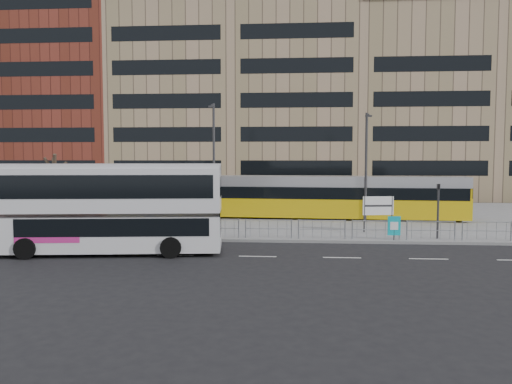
# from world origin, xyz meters

# --- Properties ---
(ground) EXTENTS (120.00, 120.00, 0.00)m
(ground) POSITION_xyz_m (0.00, 0.00, 0.00)
(ground) COLOR black
(ground) RESTS_ON ground
(plaza) EXTENTS (64.00, 24.00, 0.15)m
(plaza) POSITION_xyz_m (0.00, 12.00, 0.07)
(plaza) COLOR slate
(plaza) RESTS_ON ground
(kerb) EXTENTS (64.00, 0.25, 0.17)m
(kerb) POSITION_xyz_m (0.00, 0.05, 0.07)
(kerb) COLOR gray
(kerb) RESTS_ON ground
(building_row) EXTENTS (70.40, 18.40, 31.20)m
(building_row) POSITION_xyz_m (1.55, 34.27, 12.91)
(building_row) COLOR maroon
(building_row) RESTS_ON ground
(pedestrian_barrier) EXTENTS (32.07, 0.07, 1.10)m
(pedestrian_barrier) POSITION_xyz_m (2.00, 0.50, 0.98)
(pedestrian_barrier) COLOR #96999F
(pedestrian_barrier) RESTS_ON plaza
(road_markings) EXTENTS (62.00, 0.12, 0.01)m
(road_markings) POSITION_xyz_m (1.00, -4.00, 0.01)
(road_markings) COLOR white
(road_markings) RESTS_ON ground
(double_decker_bus) EXTENTS (11.27, 3.82, 4.42)m
(double_decker_bus) POSITION_xyz_m (-5.39, -3.77, 2.39)
(double_decker_bus) COLOR silver
(double_decker_bus) RESTS_ON ground
(tram) EXTENTS (27.14, 4.37, 3.19)m
(tram) POSITION_xyz_m (2.78, 10.18, 1.75)
(tram) COLOR gold
(tram) RESTS_ON plaza
(station_sign) EXTENTS (1.90, 0.34, 2.20)m
(station_sign) POSITION_xyz_m (8.90, 3.38, 1.67)
(station_sign) COLOR #2D2D30
(station_sign) RESTS_ON plaza
(ad_panel) EXTENTS (0.71, 0.10, 1.33)m
(ad_panel) POSITION_xyz_m (9.28, 0.40, 0.92)
(ad_panel) COLOR #2D2D30
(ad_panel) RESTS_ON plaza
(pedestrian) EXTENTS (0.63, 0.78, 1.84)m
(pedestrian) POSITION_xyz_m (-6.22, 6.93, 1.07)
(pedestrian) COLOR black
(pedestrian) RESTS_ON plaza
(traffic_light_west) EXTENTS (0.22, 0.24, 3.10)m
(traffic_light_west) POSITION_xyz_m (-4.63, 0.55, 2.12)
(traffic_light_west) COLOR #2D2D30
(traffic_light_west) RESTS_ON plaza
(traffic_light_east) EXTENTS (0.19, 0.22, 3.10)m
(traffic_light_east) POSITION_xyz_m (11.84, 1.12, 2.12)
(traffic_light_east) COLOR #2D2D30
(traffic_light_east) RESTS_ON plaza
(lamp_post_west) EXTENTS (0.45, 1.04, 8.49)m
(lamp_post_west) POSITION_xyz_m (-2.12, 8.74, 4.77)
(lamp_post_west) COLOR #2D2D30
(lamp_post_west) RESTS_ON plaza
(lamp_post_east) EXTENTS (0.45, 1.04, 7.72)m
(lamp_post_east) POSITION_xyz_m (8.85, 8.37, 4.38)
(lamp_post_east) COLOR #2D2D30
(lamp_post_east) RESTS_ON plaza
(bare_tree) EXTENTS (4.33, 4.33, 6.90)m
(bare_tree) POSITION_xyz_m (-12.92, 6.13, 5.07)
(bare_tree) COLOR #2D2119
(bare_tree) RESTS_ON plaza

